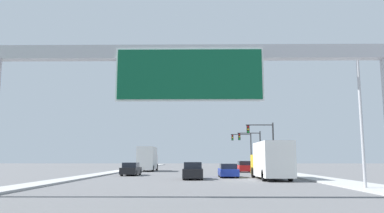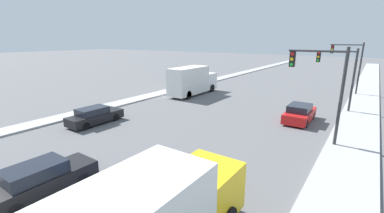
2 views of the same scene
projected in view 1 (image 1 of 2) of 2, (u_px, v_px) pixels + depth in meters
name	position (u px, v px, depth m)	size (l,w,h in m)	color
sidewalk_right	(265.00, 170.00, 59.61)	(3.00, 120.00, 0.15)	#AAAAAA
median_strip_left	(128.00, 170.00, 59.88)	(2.00, 120.00, 0.15)	#AAAAAA
sign_gantry	(190.00, 75.00, 18.89)	(20.44, 0.73, 7.58)	#B2B2B7
car_far_right	(228.00, 171.00, 37.51)	(1.79, 4.66, 1.36)	navy
car_near_center	(131.00, 169.00, 41.77)	(1.75, 4.64, 1.43)	black
car_near_right	(244.00, 167.00, 52.07)	(1.89, 4.46, 1.54)	red
car_far_center	(193.00, 171.00, 34.12)	(1.78, 4.72, 1.55)	black
truck_box_primary	(271.00, 161.00, 33.50)	(2.46, 8.92, 3.31)	yellow
truck_box_secondary	(148.00, 159.00, 56.08)	(2.33, 8.20, 3.59)	white
traffic_light_near_intersection	(265.00, 140.00, 48.33)	(3.60, 0.32, 6.51)	#2D2D30
traffic_light_mid_block	(253.00, 144.00, 58.20)	(3.62, 0.32, 6.13)	#2D2D30
traffic_light_far_intersection	(245.00, 145.00, 68.14)	(3.75, 0.32, 6.56)	#2D2D30
street_lamp_right	(356.00, 105.00, 22.81)	(2.38, 0.28, 8.68)	#B2B2B7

